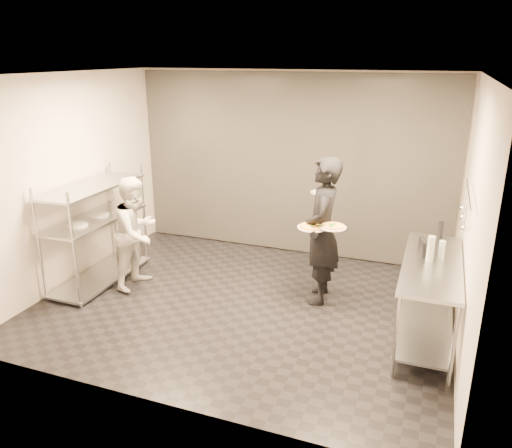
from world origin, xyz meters
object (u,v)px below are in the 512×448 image
(prep_counter, at_px, (430,287))
(bottle_clear, at_px, (442,250))
(bottle_dark, at_px, (441,230))
(pizza_plate_far, at_px, (333,226))
(salad_plate, at_px, (321,191))
(bottle_green, at_px, (431,249))
(pizza_plate_near, at_px, (312,227))
(pass_rack, at_px, (96,228))
(chef, at_px, (137,232))
(pos_monitor, at_px, (423,247))
(waiter, at_px, (322,231))

(prep_counter, relative_size, bottle_clear, 8.45)
(bottle_clear, xyz_separation_m, bottle_dark, (-0.02, 0.71, -0.00))
(prep_counter, bearing_deg, pizza_plate_far, 164.83)
(salad_plate, xyz_separation_m, bottle_green, (1.39, -0.82, -0.29))
(pizza_plate_near, relative_size, bottle_green, 1.30)
(pizza_plate_far, distance_m, bottle_green, 1.15)
(pizza_plate_far, bearing_deg, prep_counter, -15.17)
(bottle_green, bearing_deg, bottle_dark, 83.29)
(salad_plate, bearing_deg, pizza_plate_near, -87.08)
(pass_rack, height_order, chef, chef)
(bottle_clear, bearing_deg, bottle_green, -147.13)
(pizza_plate_near, xyz_separation_m, bottle_dark, (1.45, 0.49, -0.02))
(prep_counter, bearing_deg, bottle_green, 150.81)
(salad_plate, relative_size, pos_monitor, 1.11)
(waiter, distance_m, salad_plate, 0.55)
(salad_plate, bearing_deg, bottle_clear, -26.51)
(chef, bearing_deg, prep_counter, -87.01)
(pos_monitor, xyz_separation_m, bottle_dark, (0.18, 0.63, 0.01))
(pass_rack, relative_size, bottle_dark, 7.83)
(bottle_green, bearing_deg, pass_rack, -179.70)
(pass_rack, xyz_separation_m, waiter, (3.01, 0.50, 0.16))
(pizza_plate_far, height_order, bottle_dark, bottle_dark)
(waiter, relative_size, bottle_clear, 8.74)
(prep_counter, relative_size, pizza_plate_near, 5.03)
(chef, xyz_separation_m, salad_plate, (2.30, 0.77, 0.59))
(waiter, xyz_separation_m, pizza_plate_far, (0.17, -0.19, 0.15))
(pizza_plate_near, height_order, pizza_plate_far, pizza_plate_far)
(bottle_green, bearing_deg, pos_monitor, 118.87)
(bottle_green, xyz_separation_m, bottle_clear, (0.11, 0.07, -0.03))
(pass_rack, height_order, bottle_green, pass_rack)
(salad_plate, height_order, bottle_dark, salad_plate)
(pass_rack, relative_size, pizza_plate_near, 4.47)
(prep_counter, xyz_separation_m, pizza_plate_far, (-1.15, 0.31, 0.45))
(pass_rack, relative_size, bottle_clear, 7.51)
(waiter, xyz_separation_m, chef, (-2.41, -0.43, -0.17))
(pizza_plate_far, bearing_deg, bottle_green, -14.67)
(pass_rack, xyz_separation_m, bottle_green, (4.29, 0.02, 0.29))
(chef, height_order, bottle_clear, chef)
(chef, bearing_deg, pizza_plate_near, -80.13)
(pizza_plate_far, xyz_separation_m, bottle_dark, (1.20, 0.49, -0.06))
(pizza_plate_near, bearing_deg, pos_monitor, -6.01)
(chef, bearing_deg, pizza_plate_far, -80.59)
(pass_rack, bearing_deg, pos_monitor, 2.38)
(prep_counter, height_order, pizza_plate_far, pizza_plate_far)
(waiter, xyz_separation_m, salad_plate, (-0.11, 0.34, 0.42))
(pizza_plate_far, xyz_separation_m, salad_plate, (-0.28, 0.53, 0.27))
(bottle_clear, distance_m, bottle_dark, 0.71)
(salad_plate, bearing_deg, pizza_plate_far, -62.42)
(salad_plate, xyz_separation_m, bottle_clear, (1.50, -0.75, -0.32))
(bottle_dark, bearing_deg, chef, -169.07)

